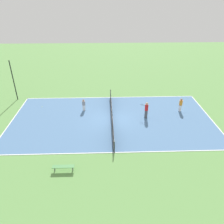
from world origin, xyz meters
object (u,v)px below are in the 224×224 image
(tennis_ball_far_baseline, at_px, (188,98))
(tennis_ball_midcourt, at_px, (70,99))
(tennis_ball_right_alley, at_px, (42,107))
(bench, at_px, (63,167))
(fence_post_back_right, at_px, (13,81))
(player_coach_red, at_px, (146,109))
(player_center_orange, at_px, (181,104))
(player_baseline_gray, at_px, (84,104))
(tennis_net, at_px, (112,115))

(tennis_ball_far_baseline, distance_m, tennis_ball_midcourt, 15.18)
(tennis_ball_right_alley, relative_size, tennis_ball_midcourt, 1.00)
(bench, bearing_deg, fence_post_back_right, -58.65)
(fence_post_back_right, bearing_deg, tennis_ball_midcourt, -91.57)
(tennis_ball_right_alley, height_order, tennis_ball_midcourt, same)
(player_coach_red, relative_size, tennis_ball_midcourt, 26.93)
(player_coach_red, height_order, tennis_ball_midcourt, player_coach_red)
(tennis_ball_right_alley, height_order, fence_post_back_right, fence_post_back_right)
(player_center_orange, bearing_deg, player_coach_red, 59.53)
(player_center_orange, distance_m, tennis_ball_far_baseline, 4.21)
(player_baseline_gray, distance_m, tennis_ball_right_alley, 5.19)
(player_center_orange, xyz_separation_m, tennis_ball_right_alley, (1.58, 15.98, -0.87))
(bench, distance_m, fence_post_back_right, 15.30)
(player_coach_red, bearing_deg, tennis_ball_far_baseline, -103.60)
(tennis_ball_right_alley, bearing_deg, tennis_ball_far_baseline, -84.00)
(tennis_ball_far_baseline, xyz_separation_m, fence_post_back_right, (0.38, 21.82, 2.45))
(bench, distance_m, tennis_ball_right_alley, 11.48)
(tennis_net, bearing_deg, player_center_orange, -78.86)
(player_coach_red, bearing_deg, tennis_ball_right_alley, 25.21)
(player_center_orange, relative_size, fence_post_back_right, 0.32)
(player_coach_red, bearing_deg, fence_post_back_right, 20.46)
(player_baseline_gray, relative_size, tennis_ball_midcourt, 20.22)
(player_center_orange, bearing_deg, tennis_ball_midcourt, 25.70)
(bench, height_order, player_coach_red, player_coach_red)
(bench, height_order, tennis_ball_midcourt, bench)
(player_baseline_gray, bearing_deg, player_coach_red, 15.06)
(player_baseline_gray, distance_m, tennis_ball_midcourt, 3.78)
(tennis_ball_right_alley, bearing_deg, tennis_net, -110.81)
(fence_post_back_right, bearing_deg, player_coach_red, -108.59)
(bench, height_order, fence_post_back_right, fence_post_back_right)
(tennis_ball_midcourt, xyz_separation_m, fence_post_back_right, (0.18, 6.64, 2.45))
(bench, relative_size, tennis_ball_right_alley, 24.46)
(player_center_orange, relative_size, player_coach_red, 0.87)
(player_center_orange, bearing_deg, tennis_net, 52.70)
(tennis_ball_midcourt, bearing_deg, tennis_net, -135.16)
(player_baseline_gray, xyz_separation_m, tennis_ball_right_alley, (0.99, 5.04, -0.73))
(tennis_ball_far_baseline, height_order, fence_post_back_right, fence_post_back_right)
(tennis_net, distance_m, fence_post_back_right, 13.14)
(player_center_orange, distance_m, tennis_ball_right_alley, 16.08)
(tennis_ball_right_alley, distance_m, fence_post_back_right, 4.94)
(tennis_ball_far_baseline, bearing_deg, player_coach_red, 127.35)
(tennis_ball_far_baseline, distance_m, fence_post_back_right, 21.96)
(fence_post_back_right, bearing_deg, tennis_ball_right_alley, -122.20)
(player_center_orange, xyz_separation_m, tennis_ball_far_baseline, (3.49, -2.20, -0.87))
(player_baseline_gray, height_order, player_coach_red, player_coach_red)
(tennis_net, height_order, bench, tennis_net)
(player_coach_red, bearing_deg, tennis_net, 42.09)
(tennis_ball_far_baseline, bearing_deg, player_center_orange, 147.78)
(player_baseline_gray, relative_size, fence_post_back_right, 0.27)
(player_center_orange, distance_m, player_baseline_gray, 10.95)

